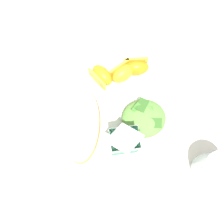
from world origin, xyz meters
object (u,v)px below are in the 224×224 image
(green_salad_pile, at_px, (144,118))
(drinking_clear_cup, at_px, (215,170))
(orange_wedge_front, at_px, (136,67))
(orange_wedge_middle, at_px, (123,73))
(white_plate, at_px, (112,114))
(milk_carton, at_px, (124,141))
(metal_fork, at_px, (83,205))
(orange_wedge_rear, at_px, (102,76))
(cheesy_pizza_bread, at_px, (83,126))

(green_salad_pile, xyz_separation_m, drinking_clear_cup, (-0.13, 0.13, 0.01))
(orange_wedge_front, xyz_separation_m, orange_wedge_middle, (0.03, 0.01, 0.00))
(white_plate, relative_size, drinking_clear_cup, 3.21)
(milk_carton, xyz_separation_m, orange_wedge_front, (-0.06, -0.18, -0.04))
(milk_carton, xyz_separation_m, metal_fork, (0.10, 0.12, -0.07))
(drinking_clear_cup, bearing_deg, orange_wedge_middle, -57.46)
(milk_carton, height_order, orange_wedge_rear, milk_carton)
(white_plate, distance_m, milk_carton, 0.10)
(orange_wedge_front, height_order, metal_fork, orange_wedge_front)
(orange_wedge_middle, bearing_deg, milk_carton, 82.12)
(cheesy_pizza_bread, bearing_deg, metal_fork, 83.09)
(milk_carton, xyz_separation_m, orange_wedge_middle, (-0.02, -0.17, -0.04))
(orange_wedge_middle, bearing_deg, drinking_clear_cup, 122.54)
(white_plate, bearing_deg, cheesy_pizza_bread, 19.68)
(cheesy_pizza_bread, relative_size, green_salad_pile, 1.81)
(white_plate, distance_m, green_salad_pile, 0.08)
(drinking_clear_cup, bearing_deg, white_plate, -39.06)
(white_plate, relative_size, cheesy_pizza_bread, 1.54)
(cheesy_pizza_bread, xyz_separation_m, orange_wedge_front, (-0.14, -0.13, 0.00))
(metal_fork, relative_size, drinking_clear_cup, 2.16)
(milk_carton, xyz_separation_m, orange_wedge_rear, (0.03, -0.17, -0.04))
(orange_wedge_front, relative_size, orange_wedge_rear, 0.89)
(cheesy_pizza_bread, relative_size, metal_fork, 0.96)
(white_plate, height_order, cheesy_pizza_bread, cheesy_pizza_bread)
(orange_wedge_front, distance_m, orange_wedge_rear, 0.09)
(metal_fork, bearing_deg, drinking_clear_cup, -173.00)
(cheesy_pizza_bread, height_order, drinking_clear_cup, drinking_clear_cup)
(cheesy_pizza_bread, height_order, orange_wedge_middle, orange_wedge_middle)
(orange_wedge_rear, height_order, drinking_clear_cup, drinking_clear_cup)
(white_plate, bearing_deg, green_salad_pile, 158.66)
(orange_wedge_middle, bearing_deg, orange_wedge_rear, 0.67)
(green_salad_pile, height_order, orange_wedge_front, green_salad_pile)
(green_salad_pile, relative_size, orange_wedge_middle, 1.43)
(drinking_clear_cup, bearing_deg, metal_fork, 7.00)
(white_plate, height_order, milk_carton, milk_carton)
(cheesy_pizza_bread, xyz_separation_m, orange_wedge_middle, (-0.11, -0.11, 0.00))
(orange_wedge_front, height_order, orange_wedge_middle, same)
(milk_carton, bearing_deg, cheesy_pizza_bread, -31.50)
(drinking_clear_cup, bearing_deg, orange_wedge_rear, -49.91)
(white_plate, distance_m, orange_wedge_middle, 0.10)
(white_plate, relative_size, green_salad_pile, 2.80)
(milk_carton, height_order, orange_wedge_middle, milk_carton)
(white_plate, relative_size, orange_wedge_front, 4.48)
(metal_fork, bearing_deg, green_salad_pile, -133.47)
(green_salad_pile, xyz_separation_m, milk_carton, (0.05, 0.05, 0.04))
(orange_wedge_middle, distance_m, metal_fork, 0.31)
(cheesy_pizza_bread, distance_m, orange_wedge_middle, 0.16)
(orange_wedge_middle, relative_size, orange_wedge_rear, 1.00)
(orange_wedge_front, xyz_separation_m, drinking_clear_cup, (-0.12, 0.26, 0.01))
(orange_wedge_middle, height_order, drinking_clear_cup, drinking_clear_cup)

